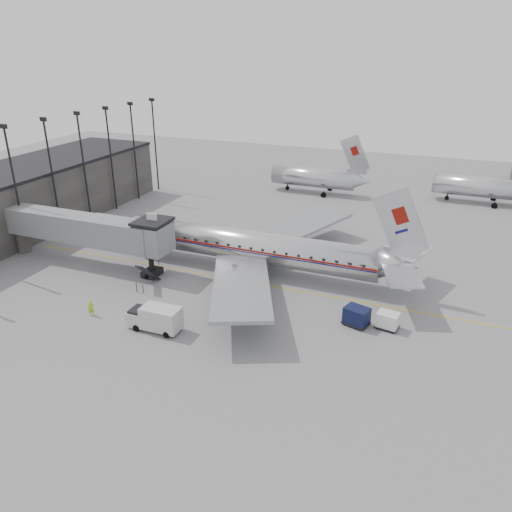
% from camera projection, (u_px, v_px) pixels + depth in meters
% --- Properties ---
extents(ground, '(160.00, 160.00, 0.00)m').
position_uv_depth(ground, '(214.00, 305.00, 48.65)').
color(ground, slate).
rests_on(ground, ground).
extents(terminal, '(12.00, 46.00, 8.00)m').
position_uv_depth(terminal, '(19.00, 200.00, 67.21)').
color(terminal, '#34312F').
rests_on(terminal, ground).
extents(apron_line, '(60.00, 0.15, 0.01)m').
position_uv_depth(apron_line, '(264.00, 285.00, 52.74)').
color(apron_line, gold).
rests_on(apron_line, ground).
extents(jet_bridge, '(21.00, 6.20, 7.10)m').
position_uv_depth(jet_bridge, '(93.00, 231.00, 55.81)').
color(jet_bridge, slate).
rests_on(jet_bridge, ground).
extents(floodlight_masts, '(0.90, 42.25, 15.25)m').
position_uv_depth(floodlight_masts, '(68.00, 168.00, 65.82)').
color(floodlight_masts, black).
rests_on(floodlight_masts, ground).
extents(distant_aircraft_near, '(16.39, 3.20, 10.26)m').
position_uv_depth(distant_aircraft_near, '(314.00, 177.00, 83.99)').
color(distant_aircraft_near, silver).
rests_on(distant_aircraft_near, ground).
extents(distant_aircraft_mid, '(16.39, 3.20, 10.26)m').
position_uv_depth(distant_aircraft_mid, '(481.00, 186.00, 78.52)').
color(distant_aircraft_mid, silver).
rests_on(distant_aircraft_mid, ground).
extents(airliner, '(36.06, 33.44, 11.41)m').
position_uv_depth(airliner, '(255.00, 247.00, 54.94)').
color(airliner, silver).
rests_on(airliner, ground).
extents(service_van, '(4.91, 2.02, 2.30)m').
position_uv_depth(service_van, '(155.00, 318.00, 44.11)').
color(service_van, '#B9B9BB').
rests_on(service_van, ground).
extents(baggage_cart_navy, '(2.60, 2.25, 1.74)m').
position_uv_depth(baggage_cart_navy, '(357.00, 316.00, 44.94)').
color(baggage_cart_navy, '#0C1133').
rests_on(baggage_cart_navy, ground).
extents(baggage_cart_white, '(2.16, 1.77, 1.53)m').
position_uv_depth(baggage_cart_white, '(388.00, 320.00, 44.45)').
color(baggage_cart_white, silver).
rests_on(baggage_cart_white, ground).
extents(ramp_worker, '(0.68, 0.61, 1.57)m').
position_uv_depth(ramp_worker, '(91.00, 308.00, 46.56)').
color(ramp_worker, '#A3CF18').
rests_on(ramp_worker, ground).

